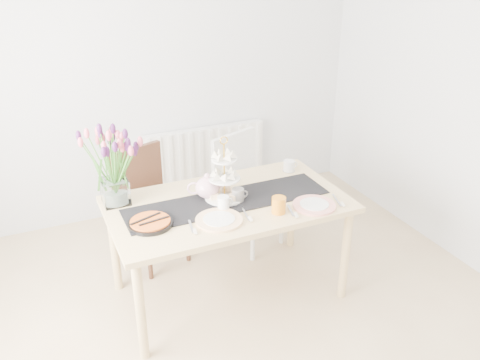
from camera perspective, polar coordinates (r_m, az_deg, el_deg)
name	(u,v)px	position (r m, az deg, el deg)	size (l,w,h in m)	color
room_shell	(261,171)	(2.55, 2.34, 0.96)	(4.50, 4.50, 4.50)	tan
radiator	(205,158)	(4.91, -3.96, 2.53)	(1.20, 0.08, 0.60)	white
dining_table	(228,212)	(3.47, -1.37, -3.57)	(1.60, 0.90, 0.75)	tan
chair_brown	(146,197)	(4.03, -10.47, -1.90)	(0.57, 0.57, 0.92)	#392114
chair_white	(244,182)	(4.18, 0.47, -0.18)	(0.60, 0.60, 0.94)	silver
table_runner	(228,201)	(3.43, -1.38, -2.39)	(1.40, 0.35, 0.01)	black
tulip_vase	(111,155)	(3.37, -14.30, 2.72)	(0.63, 0.63, 0.54)	silver
cake_stand	(224,183)	(3.42, -1.76, -0.39)	(0.27, 0.27, 0.40)	gold
teapot	(207,187)	(3.45, -3.69, -0.84)	(0.26, 0.21, 0.17)	silver
cream_jug	(289,166)	(3.88, 5.53, 1.57)	(0.09, 0.09, 0.09)	silver
tart_tin	(150,223)	(3.20, -10.03, -4.77)	(0.28, 0.28, 0.03)	black
mug_grey	(238,195)	(3.41, -0.23, -1.72)	(0.08, 0.08, 0.10)	slate
mug_white	(223,203)	(3.32, -1.89, -2.60)	(0.08, 0.08, 0.09)	white
mug_orange	(279,205)	(3.28, 4.37, -2.83)	(0.09, 0.09, 0.11)	orange
plate_left	(219,220)	(3.20, -2.37, -4.51)	(0.30, 0.30, 0.02)	white
plate_right	(314,205)	(3.41, 8.33, -2.82)	(0.29, 0.29, 0.01)	white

